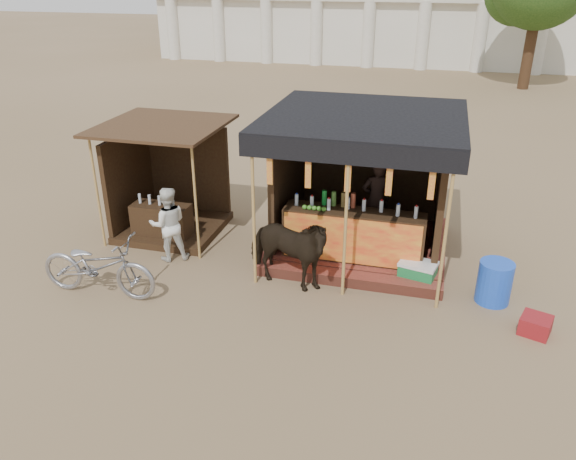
# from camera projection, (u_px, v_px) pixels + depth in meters

# --- Properties ---
(ground) EXTENTS (120.00, 120.00, 0.00)m
(ground) POSITION_uv_depth(u_px,v_px,m) (261.00, 336.00, 8.71)
(ground) COLOR #846B4C
(ground) RESTS_ON ground
(main_stall) EXTENTS (3.60, 3.61, 2.78)m
(main_stall) POSITION_uv_depth(u_px,v_px,m) (361.00, 203.00, 10.98)
(main_stall) COLOR brown
(main_stall) RESTS_ON ground
(secondary_stall) EXTENTS (2.40, 2.40, 2.38)m
(secondary_stall) POSITION_uv_depth(u_px,v_px,m) (164.00, 193.00, 11.93)
(secondary_stall) COLOR #342513
(secondary_stall) RESTS_ON ground
(cow) EXTENTS (1.80, 1.13, 1.41)m
(cow) POSITION_uv_depth(u_px,v_px,m) (287.00, 251.00, 9.78)
(cow) COLOR black
(cow) RESTS_ON ground
(motorbike) EXTENTS (2.13, 0.78, 1.11)m
(motorbike) POSITION_uv_depth(u_px,v_px,m) (98.00, 266.00, 9.62)
(motorbike) COLOR #92939A
(motorbike) RESTS_ON ground
(bystander) EXTENTS (0.90, 0.84, 1.48)m
(bystander) POSITION_uv_depth(u_px,v_px,m) (168.00, 224.00, 10.73)
(bystander) COLOR white
(bystander) RESTS_ON ground
(blue_barrel) EXTENTS (0.64, 0.64, 0.74)m
(blue_barrel) POSITION_uv_depth(u_px,v_px,m) (494.00, 282.00, 9.48)
(blue_barrel) COLOR blue
(blue_barrel) RESTS_ON ground
(red_crate) EXTENTS (0.55, 0.54, 0.29)m
(red_crate) POSITION_uv_depth(u_px,v_px,m) (535.00, 325.00, 8.73)
(red_crate) COLOR maroon
(red_crate) RESTS_ON ground
(cooler) EXTENTS (0.72, 0.58, 0.46)m
(cooler) POSITION_uv_depth(u_px,v_px,m) (417.00, 274.00, 10.03)
(cooler) COLOR #1B7D3D
(cooler) RESTS_ON ground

